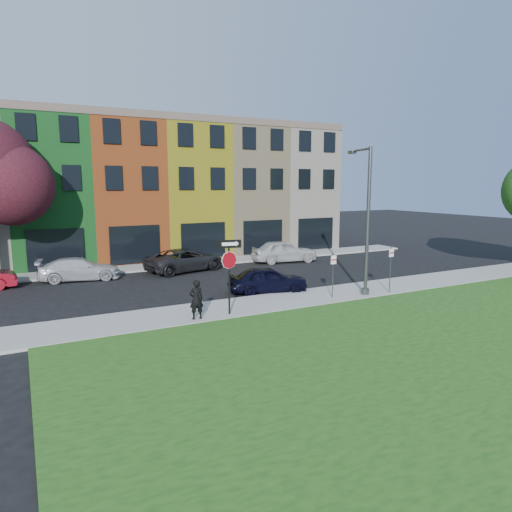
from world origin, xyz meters
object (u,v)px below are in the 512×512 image
sedan_near (268,280)px  stop_sign (229,262)px  man (196,300)px  street_lamp (366,221)px

sedan_near → stop_sign: bearing=145.0°
man → street_lamp: size_ratio=0.23×
street_lamp → stop_sign: bearing=-163.2°
sedan_near → man: bearing=135.8°
man → street_lamp: street_lamp is taller
stop_sign → street_lamp: 7.70m
man → street_lamp: bearing=-177.6°
stop_sign → man: bearing=-166.1°
man → sedan_near: man is taller
man → sedan_near: (5.06, 3.10, -0.24)m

